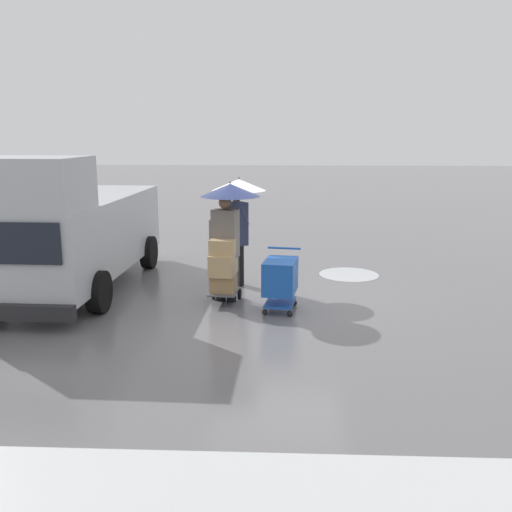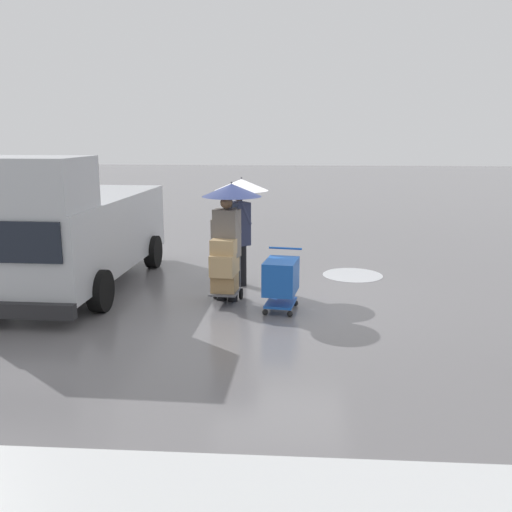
{
  "view_description": "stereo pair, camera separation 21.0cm",
  "coord_description": "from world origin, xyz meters",
  "px_view_note": "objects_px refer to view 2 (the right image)",
  "views": [
    {
      "loc": [
        -0.1,
        9.89,
        2.94
      ],
      "look_at": [
        0.37,
        1.29,
        1.05
      ],
      "focal_mm": 38.9,
      "sensor_mm": 36.0,
      "label": 1
    },
    {
      "loc": [
        -0.31,
        9.87,
        2.94
      ],
      "look_at": [
        0.37,
        1.29,
        1.05
      ],
      "focal_mm": 38.9,
      "sensor_mm": 36.0,
      "label": 2
    }
  ],
  "objects_px": {
    "shopping_cart_vendor": "(281,278)",
    "pedestrian_black_side": "(240,207)",
    "cargo_van_parked_right": "(74,229)",
    "hand_dolly_boxes": "(225,267)",
    "pedestrian_pink_side": "(230,214)"
  },
  "relations": [
    {
      "from": "shopping_cart_vendor",
      "to": "pedestrian_black_side",
      "type": "bearing_deg",
      "value": -61.32
    },
    {
      "from": "cargo_van_parked_right",
      "to": "hand_dolly_boxes",
      "type": "distance_m",
      "value": 3.12
    },
    {
      "from": "pedestrian_black_side",
      "to": "pedestrian_pink_side",
      "type": "bearing_deg",
      "value": 86.38
    },
    {
      "from": "shopping_cart_vendor",
      "to": "hand_dolly_boxes",
      "type": "relative_size",
      "value": 0.77
    },
    {
      "from": "cargo_van_parked_right",
      "to": "pedestrian_pink_side",
      "type": "height_order",
      "value": "cargo_van_parked_right"
    },
    {
      "from": "shopping_cart_vendor",
      "to": "pedestrian_pink_side",
      "type": "distance_m",
      "value": 1.46
    },
    {
      "from": "cargo_van_parked_right",
      "to": "pedestrian_pink_side",
      "type": "bearing_deg",
      "value": 169.06
    },
    {
      "from": "hand_dolly_boxes",
      "to": "pedestrian_pink_side",
      "type": "relative_size",
      "value": 0.61
    },
    {
      "from": "hand_dolly_boxes",
      "to": "pedestrian_black_side",
      "type": "distance_m",
      "value": 1.53
    },
    {
      "from": "cargo_van_parked_right",
      "to": "pedestrian_black_side",
      "type": "relative_size",
      "value": 2.5
    },
    {
      "from": "cargo_van_parked_right",
      "to": "hand_dolly_boxes",
      "type": "height_order",
      "value": "cargo_van_parked_right"
    },
    {
      "from": "shopping_cart_vendor",
      "to": "pedestrian_black_side",
      "type": "xyz_separation_m",
      "value": [
        0.86,
        -1.57,
        1.0
      ]
    },
    {
      "from": "shopping_cart_vendor",
      "to": "pedestrian_black_side",
      "type": "distance_m",
      "value": 2.05
    },
    {
      "from": "shopping_cart_vendor",
      "to": "pedestrian_black_side",
      "type": "relative_size",
      "value": 0.47
    },
    {
      "from": "pedestrian_pink_side",
      "to": "cargo_van_parked_right",
      "type": "bearing_deg",
      "value": -10.94
    }
  ]
}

